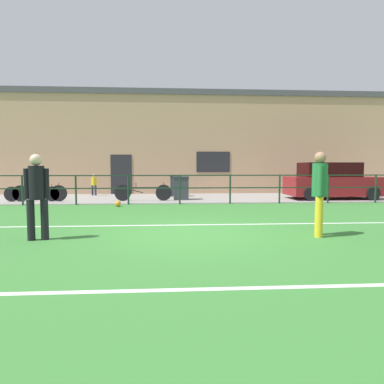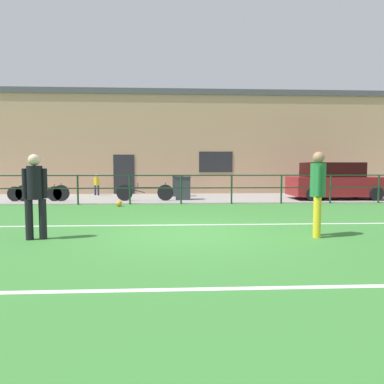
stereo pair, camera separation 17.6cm
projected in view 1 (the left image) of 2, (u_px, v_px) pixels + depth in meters
name	position (u px, v px, depth m)	size (l,w,h in m)	color
ground	(188.00, 234.00, 7.65)	(60.00, 44.00, 0.04)	#387A33
field_line_touchline	(186.00, 225.00, 8.74)	(36.00, 0.11, 0.00)	white
field_line_hash	(205.00, 289.00, 4.16)	(36.00, 0.11, 0.00)	white
pavement_strip	(178.00, 198.00, 16.10)	(48.00, 5.00, 0.02)	gray
perimeter_fence	(180.00, 185.00, 13.56)	(36.07, 0.07, 1.15)	#193823
clubhouse_facade	(176.00, 143.00, 19.58)	(28.00, 2.56, 5.57)	tan
player_goalkeeper	(37.00, 192.00, 6.89)	(0.46, 0.30, 1.72)	black
player_striker	(320.00, 189.00, 7.28)	(0.31, 0.46, 1.78)	gold
soccer_ball_match	(118.00, 204.00, 12.75)	(0.22, 0.22, 0.22)	orange
spectator_child	(94.00, 183.00, 17.39)	(0.29, 0.19, 1.07)	#232D4C
parked_car_red	(332.00, 182.00, 15.58)	(4.04, 1.85, 1.63)	maroon
bicycle_parked_0	(40.00, 193.00, 14.39)	(2.23, 0.04, 0.77)	black
bicycle_parked_1	(32.00, 194.00, 14.37)	(2.25, 0.04, 0.72)	black
bicycle_parked_2	(143.00, 192.00, 14.68)	(2.41, 0.04, 0.77)	black
trash_bin_0	(181.00, 188.00, 15.20)	(0.67, 0.57, 1.02)	#33383D
trash_bin_1	(176.00, 186.00, 16.89)	(0.54, 0.45, 1.05)	#33383D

